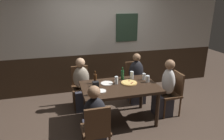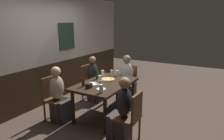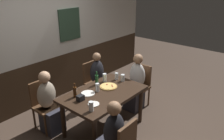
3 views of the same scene
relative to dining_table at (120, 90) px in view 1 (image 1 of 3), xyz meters
name	(u,v)px [view 1 (image 1 of 3)]	position (x,y,z in m)	size (l,w,h in m)	color
ground_plane	(119,121)	(0.00, 0.00, -0.65)	(12.00, 12.00, 0.00)	#423328
wall_back	(100,40)	(0.00, 1.65, 0.65)	(6.40, 0.13, 2.60)	#332316
dining_table	(120,90)	(0.00, 0.00, 0.00)	(1.41, 0.89, 0.74)	black
chair_left_far	(81,84)	(-0.62, 0.86, -0.15)	(0.40, 0.40, 0.88)	#513521
chair_left_near	(96,129)	(-0.62, -0.86, -0.15)	(0.40, 0.40, 0.88)	#513521
chair_head_east	(173,91)	(1.12, 0.00, -0.15)	(0.40, 0.40, 0.88)	#513521
chair_right_far	(134,79)	(0.62, 0.86, -0.15)	(0.40, 0.40, 0.88)	#513521
person_left_far	(82,88)	(-0.62, 0.70, -0.18)	(0.34, 0.37, 1.12)	#2D2D38
person_left_near	(94,124)	(-0.62, -0.70, -0.18)	(0.34, 0.37, 1.11)	#2D2D38
person_head_east	(165,92)	(0.96, 0.00, -0.16)	(0.37, 0.34, 1.16)	#2D2D38
person_right_far	(136,82)	(0.62, 0.70, -0.18)	(0.34, 0.37, 1.13)	#2D2D38
pizza	(129,83)	(0.21, 0.07, 0.10)	(0.31, 0.31, 0.03)	tan
tumbler_short	(116,81)	(-0.04, 0.10, 0.16)	(0.06, 0.06, 0.15)	silver
highball_clear	(132,75)	(0.34, 0.28, 0.16)	(0.07, 0.07, 0.15)	silver
tumbler_water	(144,77)	(0.55, 0.17, 0.15)	(0.06, 0.06, 0.13)	silver
pint_glass_stout	(93,91)	(-0.54, -0.25, 0.16)	(0.07, 0.07, 0.15)	silver
beer_glass_half	(148,79)	(0.57, 0.03, 0.15)	(0.07, 0.07, 0.13)	silver
beer_bottle_green	(122,75)	(0.15, 0.29, 0.19)	(0.06, 0.06, 0.25)	#194723
beer_bottle_brown	(95,78)	(-0.41, 0.25, 0.18)	(0.06, 0.06, 0.24)	#42230F
plate_white_large	(107,83)	(-0.20, 0.16, 0.10)	(0.23, 0.23, 0.01)	white
plate_white_small	(101,91)	(-0.39, -0.15, 0.10)	(0.17, 0.17, 0.01)	white
condiment_caddy	(96,84)	(-0.43, 0.09, 0.14)	(0.11, 0.09, 0.09)	black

